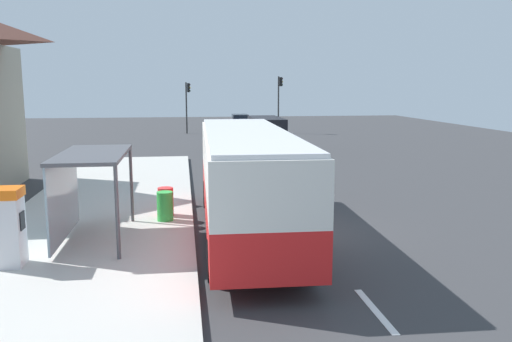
{
  "coord_description": "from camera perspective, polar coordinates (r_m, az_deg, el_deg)",
  "views": [
    {
      "loc": [
        -3.56,
        -15.79,
        4.57
      ],
      "look_at": [
        -1.0,
        2.77,
        1.5
      ],
      "focal_mm": 37.15,
      "sensor_mm": 36.0,
      "label": 1
    }
  ],
  "objects": [
    {
      "name": "sidewalk_platform",
      "position": [
        18.56,
        -16.48,
        -5.05
      ],
      "size": [
        6.2,
        30.0,
        0.18
      ],
      "primitive_type": "cube",
      "color": "beige",
      "rests_on": "ground"
    },
    {
      "name": "sedan_near",
      "position": [
        54.75,
        -1.71,
        5.35
      ],
      "size": [
        1.91,
        4.44,
        1.52
      ],
      "color": "#B7B7BC",
      "rests_on": "ground"
    },
    {
      "name": "traffic_light_near_side",
      "position": [
        50.27,
        2.54,
        8.1
      ],
      "size": [
        0.49,
        0.28,
        5.31
      ],
      "color": "#2D2D2D",
      "rests_on": "ground"
    },
    {
      "name": "sedan_far",
      "position": [
        46.46,
        -0.6,
        4.65
      ],
      "size": [
        2.05,
        4.5,
        1.52
      ],
      "color": "navy",
      "rests_on": "ground"
    },
    {
      "name": "ground_plane",
      "position": [
        30.35,
        -1.03,
        0.61
      ],
      "size": [
        56.0,
        92.0,
        0.04
      ],
      "primitive_type": "cube",
      "color": "#38383A"
    },
    {
      "name": "lane_stripe_seg_2",
      "position": [
        20.66,
        2.97,
        -3.47
      ],
      "size": [
        0.16,
        2.2,
        0.01
      ],
      "primitive_type": "cube",
      "color": "silver",
      "rests_on": "ground"
    },
    {
      "name": "ticket_machine",
      "position": [
        14.22,
        -25.02,
        -5.42
      ],
      "size": [
        0.66,
        0.76,
        1.94
      ],
      "color": "silver",
      "rests_on": "sidewalk_platform"
    },
    {
      "name": "lane_stripe_seg_7",
      "position": [
        45.18,
        -2.99,
        3.5
      ],
      "size": [
        0.16,
        2.2,
        0.01
      ],
      "primitive_type": "cube",
      "color": "silver",
      "rests_on": "ground"
    },
    {
      "name": "white_van",
      "position": [
        37.01,
        1.12,
        4.31
      ],
      "size": [
        2.04,
        5.2,
        2.3
      ],
      "color": "black",
      "rests_on": "ground"
    },
    {
      "name": "lane_stripe_seg_3",
      "position": [
        25.49,
        0.87,
        -1.01
      ],
      "size": [
        0.16,
        2.2,
        0.01
      ],
      "primitive_type": "cube",
      "color": "silver",
      "rests_on": "ground"
    },
    {
      "name": "traffic_light_far_side",
      "position": [
        50.26,
        -7.4,
        7.65
      ],
      "size": [
        0.49,
        0.28,
        4.76
      ],
      "color": "#2D2D2D",
      "rests_on": "ground"
    },
    {
      "name": "lane_stripe_seg_6",
      "position": [
        40.23,
        -2.38,
        2.79
      ],
      "size": [
        0.16,
        2.2,
        0.01
      ],
      "primitive_type": "cube",
      "color": "silver",
      "rests_on": "ground"
    },
    {
      "name": "lane_stripe_seg_0",
      "position": [
        11.45,
        12.7,
        -14.42
      ],
      "size": [
        0.16,
        2.2,
        0.01
      ],
      "primitive_type": "cube",
      "color": "silver",
      "rests_on": "ground"
    },
    {
      "name": "lane_stripe_seg_4",
      "position": [
        30.38,
        -0.56,
        0.67
      ],
      "size": [
        0.16,
        2.2,
        0.01
      ],
      "primitive_type": "cube",
      "color": "silver",
      "rests_on": "ground"
    },
    {
      "name": "recycling_bin_red",
      "position": [
        18.19,
        -9.7,
        -3.26
      ],
      "size": [
        0.52,
        0.52,
        0.95
      ],
      "primitive_type": "cylinder",
      "color": "red",
      "rests_on": "sidewalk_platform"
    },
    {
      "name": "bus",
      "position": [
        15.92,
        -1.07,
        -0.56
      ],
      "size": [
        2.81,
        11.07,
        3.21
      ],
      "color": "red",
      "rests_on": "ground"
    },
    {
      "name": "bus_shelter",
      "position": [
        15.66,
        -18.24,
        -0.25
      ],
      "size": [
        1.8,
        4.0,
        2.5
      ],
      "color": "#4C4C51",
      "rests_on": "sidewalk_platform"
    },
    {
      "name": "lane_stripe_seg_5",
      "position": [
        35.29,
        -1.6,
        1.88
      ],
      "size": [
        0.16,
        2.2,
        0.01
      ],
      "primitive_type": "cube",
      "color": "silver",
      "rests_on": "ground"
    },
    {
      "name": "lane_stripe_seg_1",
      "position": [
        15.94,
        6.37,
        -7.39
      ],
      "size": [
        0.16,
        2.2,
        0.01
      ],
      "primitive_type": "cube",
      "color": "silver",
      "rests_on": "ground"
    },
    {
      "name": "recycling_bin_green",
      "position": [
        17.51,
        -9.77,
        -3.75
      ],
      "size": [
        0.52,
        0.52,
        0.95
      ],
      "primitive_type": "cylinder",
      "color": "green",
      "rests_on": "sidewalk_platform"
    }
  ]
}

